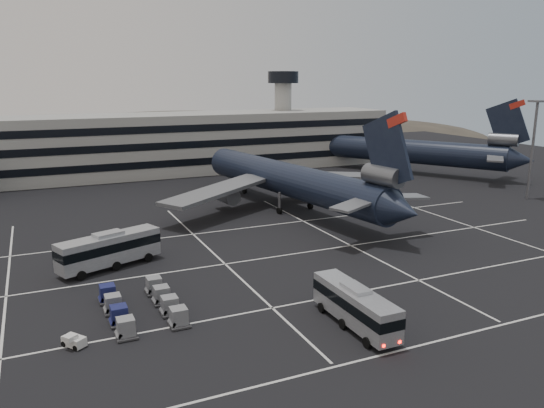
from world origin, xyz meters
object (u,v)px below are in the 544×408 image
Objects in this scene: bus_near at (355,305)px; bus_far at (109,248)px; trijet_main at (290,180)px; uld_cluster at (141,305)px.

bus_near is 30.97m from bus_far.
uld_cluster is at bearing -143.27° from trijet_main.
bus_near is at bearing -32.24° from uld_cluster.
trijet_main reaches higher than bus_far.
trijet_main is 36.72m from bus_far.
trijet_main is at bearing -83.31° from bus_far.
bus_far is 1.15× the size of uld_cluster.
trijet_main is 44.75m from bus_near.
bus_far is (-32.34, -17.16, -2.84)m from trijet_main.
trijet_main is at bearing 45.10° from uld_cluster.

